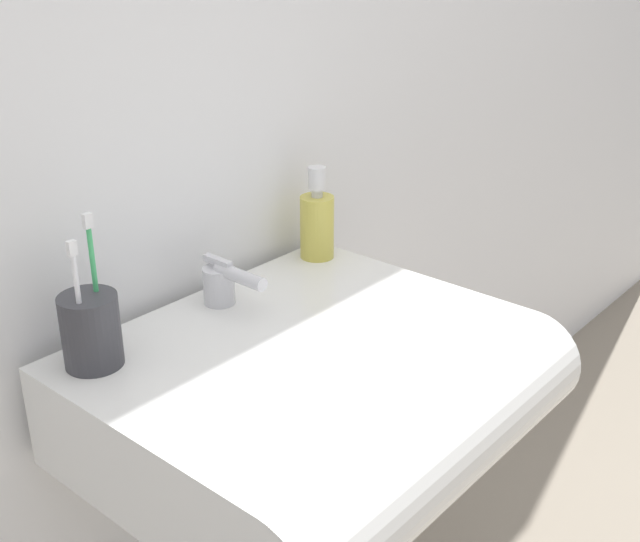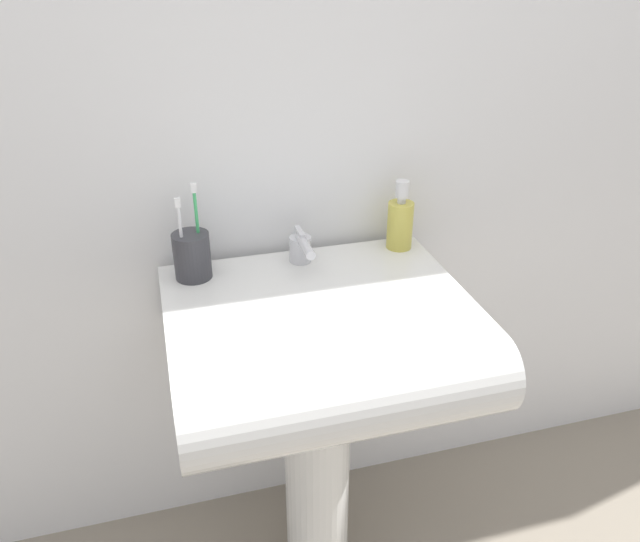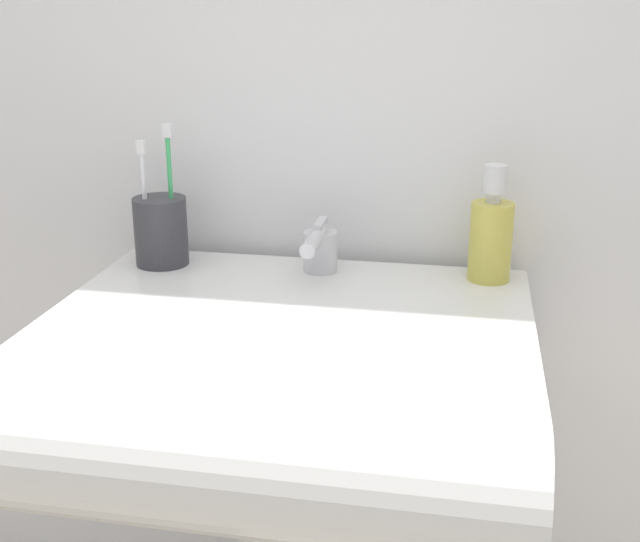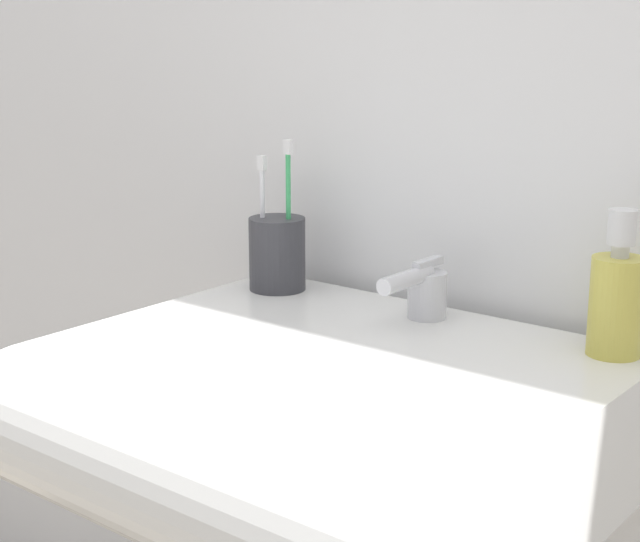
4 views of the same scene
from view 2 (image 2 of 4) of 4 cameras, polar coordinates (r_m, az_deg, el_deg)
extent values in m
cube|color=white|center=(1.41, -3.46, 17.76)|extent=(5.00, 0.05, 2.40)
cylinder|color=white|center=(1.60, -0.26, -17.31)|extent=(0.16, 0.16, 0.63)
cube|color=white|center=(1.34, -0.30, -5.40)|extent=(0.63, 0.46, 0.16)
cylinder|color=white|center=(1.17, 2.77, -11.46)|extent=(0.63, 0.16, 0.16)
cylinder|color=silver|center=(1.44, -1.82, 2.02)|extent=(0.05, 0.05, 0.06)
cylinder|color=silver|center=(1.38, -1.35, 2.28)|extent=(0.02, 0.10, 0.02)
cube|color=silver|center=(1.42, -1.85, 3.56)|extent=(0.01, 0.06, 0.01)
cylinder|color=#38383D|center=(1.38, -11.62, 1.37)|extent=(0.08, 0.08, 0.10)
cylinder|color=white|center=(1.36, -12.51, 2.67)|extent=(0.01, 0.01, 0.16)
cube|color=white|center=(1.32, -12.90, 6.11)|extent=(0.01, 0.01, 0.02)
cylinder|color=#3FB266|center=(1.37, -11.09, 3.54)|extent=(0.01, 0.01, 0.18)
cube|color=white|center=(1.33, -11.48, 7.45)|extent=(0.01, 0.01, 0.02)
cylinder|color=gold|center=(1.50, 7.32, 4.16)|extent=(0.06, 0.06, 0.11)
cylinder|color=silver|center=(1.48, 7.47, 6.46)|extent=(0.02, 0.02, 0.01)
cylinder|color=silver|center=(1.47, 7.54, 7.45)|extent=(0.03, 0.03, 0.04)
camera|label=1|loc=(0.61, -65.46, 2.41)|focal=45.00mm
camera|label=3|loc=(0.60, 51.73, -11.10)|focal=45.00mm
camera|label=4|loc=(1.02, 57.41, -2.53)|focal=55.00mm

